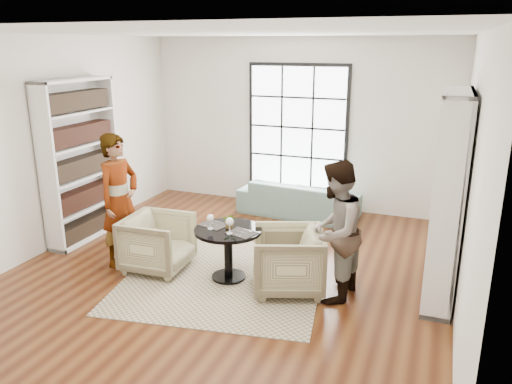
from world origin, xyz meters
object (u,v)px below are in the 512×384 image
at_px(wine_glass_right, 230,222).
at_px(flower_centerpiece, 230,221).
at_px(person_right, 335,232).
at_px(sofa, 298,198).
at_px(wine_glass_left, 210,219).
at_px(armchair_left, 158,243).
at_px(pedestal_table, 228,243).
at_px(person_left, 120,200).
at_px(armchair_right, 288,260).

xyz_separation_m(wine_glass_right, flower_centerpiece, (-0.08, 0.18, -0.05)).
bearing_deg(flower_centerpiece, person_right, -2.13).
bearing_deg(sofa, wine_glass_left, 88.91).
bearing_deg(armchair_left, wine_glass_right, -97.41).
bearing_deg(pedestal_table, person_right, -0.60).
bearing_deg(wine_glass_right, person_left, 177.22).
bearing_deg(armchair_right, flower_centerpiece, -113.56).
relative_size(pedestal_table, person_right, 0.51).
height_order(wine_glass_left, wine_glass_right, wine_glass_right).
relative_size(sofa, flower_centerpiece, 10.63).
xyz_separation_m(armchair_left, person_right, (2.32, 0.06, 0.46)).
bearing_deg(pedestal_table, sofa, 87.22).
bearing_deg(armchair_right, person_right, 70.08).
distance_m(armchair_right, wine_glass_right, 0.84).
height_order(armchair_left, person_right, person_right).
distance_m(pedestal_table, person_left, 1.58).
bearing_deg(wine_glass_left, person_right, 2.52).
height_order(sofa, wine_glass_right, wine_glass_right).
height_order(wine_glass_left, flower_centerpiece, flower_centerpiece).
distance_m(pedestal_table, armchair_left, 0.99).
xyz_separation_m(person_right, flower_centerpiece, (-1.32, 0.05, -0.06)).
bearing_deg(person_left, sofa, -23.17).
xyz_separation_m(wine_glass_left, flower_centerpiece, (0.22, 0.12, -0.04)).
relative_size(armchair_left, wine_glass_right, 3.87).
bearing_deg(armchair_left, sofa, -25.17).
bearing_deg(person_right, wine_glass_left, -80.96).
relative_size(armchair_right, wine_glass_left, 4.40).
bearing_deg(flower_centerpiece, armchair_left, -174.03).
bearing_deg(sofa, armchair_left, 73.76).
distance_m(person_right, wine_glass_right, 1.26).
xyz_separation_m(person_right, wine_glass_right, (-1.25, -0.13, -0.00)).
distance_m(sofa, armchair_right, 2.78).
height_order(pedestal_table, person_right, person_right).
xyz_separation_m(armchair_left, person_left, (-0.55, 0.00, 0.52)).
distance_m(pedestal_table, person_right, 1.38).
height_order(armchair_right, person_left, person_left).
bearing_deg(armchair_right, wine_glass_right, -99.07).
bearing_deg(person_right, pedestal_table, -84.08).
height_order(pedestal_table, armchair_left, armchair_left).
relative_size(pedestal_table, sofa, 0.41).
bearing_deg(armchair_left, wine_glass_left, -94.13).
bearing_deg(person_left, armchair_right, -80.73).
relative_size(person_left, flower_centerpiece, 9.28).
xyz_separation_m(pedestal_table, wine_glass_right, (0.09, -0.15, 0.33)).
bearing_deg(wine_glass_right, person_right, 6.12).
bearing_deg(person_left, flower_centerpiece, -78.23).
height_order(armchair_left, wine_glass_left, wine_glass_left).
relative_size(armchair_right, flower_centerpiece, 4.37).
xyz_separation_m(armchair_right, wine_glass_right, (-0.70, -0.13, 0.44)).
height_order(sofa, armchair_left, armchair_left).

